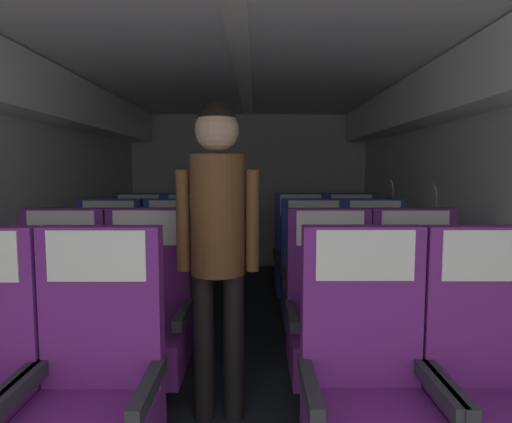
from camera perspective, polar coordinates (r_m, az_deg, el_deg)
ground at (r=3.44m, az=-1.82°, el=-17.55°), size 3.45×6.15×0.02m
fuselage_shell at (r=3.43m, az=-1.76°, el=8.54°), size 3.33×5.80×2.13m
seat_a_left_aisle at (r=1.91m, az=-20.48°, el=-21.80°), size 0.51×0.50×1.11m
seat_a_right_aisle at (r=2.03m, az=28.65°, el=-20.43°), size 0.51×0.50×1.11m
seat_a_right_window at (r=1.87m, az=14.17°, el=-22.30°), size 0.51×0.50×1.11m
seat_b_left_window at (r=2.79m, az=-24.31°, el=-13.12°), size 0.51×0.50×1.11m
seat_b_left_aisle at (r=2.64m, az=-14.25°, el=-13.86°), size 0.51×0.50×1.11m
seat_b_right_aisle at (r=2.71m, az=20.06°, el=-13.47°), size 0.51×0.50×1.11m
seat_b_right_window at (r=2.59m, az=9.60°, el=-14.17°), size 0.51×0.50×1.11m
seat_c_left_window at (r=3.52m, az=-18.79°, el=-9.09°), size 0.51×0.50×1.11m
seat_c_left_aisle at (r=3.41m, az=-10.68°, el=-9.33°), size 0.51×0.50×1.11m
seat_c_right_aisle at (r=3.47m, az=15.20°, el=-9.19°), size 0.51×0.50×1.11m
seat_c_right_window at (r=3.38m, az=7.44°, el=-9.41°), size 0.51×0.50×1.11m
seat_d_left_window at (r=4.28m, az=-15.15°, el=-6.42°), size 0.51×0.50×1.11m
seat_d_left_aisle at (r=4.19m, az=-8.79°, el=-6.55°), size 0.51×0.50×1.11m
seat_d_right_aisle at (r=4.24m, az=12.23°, el=-6.47°), size 0.51×0.50×1.11m
seat_d_right_window at (r=4.17m, az=5.74°, el=-6.58°), size 0.51×0.50×1.11m
flight_attendant at (r=2.30m, az=-5.05°, el=-1.94°), size 0.43×0.28×1.67m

